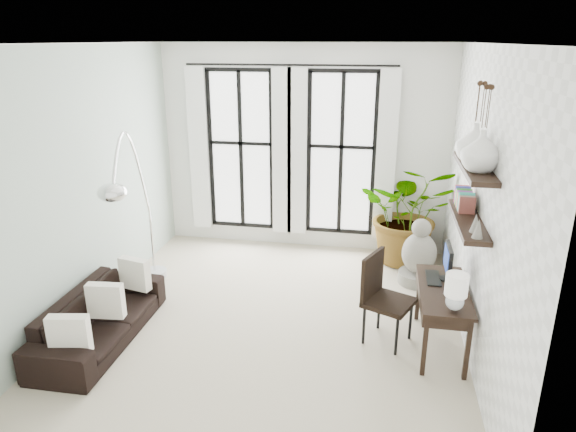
% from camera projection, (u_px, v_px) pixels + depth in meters
% --- Properties ---
extents(floor, '(5.00, 5.00, 0.00)m').
position_uv_depth(floor, '(270.00, 321.00, 6.23)').
color(floor, '#BEB297').
rests_on(floor, ground).
extents(ceiling, '(5.00, 5.00, 0.00)m').
position_uv_depth(ceiling, '(267.00, 43.00, 5.19)').
color(ceiling, white).
rests_on(ceiling, wall_back).
extents(wall_left, '(0.00, 5.00, 5.00)m').
position_uv_depth(wall_left, '(84.00, 185.00, 6.10)').
color(wall_left, '#A4B7A9').
rests_on(wall_left, floor).
extents(wall_right, '(0.00, 5.00, 5.00)m').
position_uv_depth(wall_right, '(480.00, 206.00, 5.32)').
color(wall_right, white).
rests_on(wall_right, floor).
extents(wall_back, '(4.50, 0.00, 4.50)m').
position_uv_depth(wall_back, '(303.00, 150.00, 8.03)').
color(wall_back, white).
rests_on(wall_back, floor).
extents(windows, '(3.26, 0.13, 2.65)m').
position_uv_depth(windows, '(290.00, 153.00, 8.02)').
color(windows, white).
rests_on(windows, wall_back).
extents(wall_shelves, '(0.25, 1.30, 0.60)m').
position_uv_depth(wall_shelves, '(470.00, 198.00, 5.15)').
color(wall_shelves, black).
rests_on(wall_shelves, wall_right).
extents(sofa, '(0.76, 1.92, 0.56)m').
position_uv_depth(sofa, '(100.00, 317.00, 5.76)').
color(sofa, black).
rests_on(sofa, floor).
extents(throw_pillows, '(0.40, 1.52, 0.40)m').
position_uv_depth(throw_pillows, '(106.00, 301.00, 5.67)').
color(throw_pillows, white).
rests_on(throw_pillows, sofa).
extents(plant, '(1.45, 1.27, 1.56)m').
position_uv_depth(plant, '(409.00, 213.00, 7.65)').
color(plant, '#2D7228').
rests_on(plant, floor).
extents(desk, '(0.51, 1.21, 1.11)m').
position_uv_depth(desk, '(444.00, 294.00, 5.43)').
color(desk, black).
rests_on(desk, floor).
extents(desk_chair, '(0.64, 0.64, 1.03)m').
position_uv_depth(desk_chair, '(382.00, 292.00, 5.68)').
color(desk_chair, black).
rests_on(desk_chair, floor).
extents(arc_lamp, '(0.72, 1.91, 2.26)m').
position_uv_depth(arc_lamp, '(130.00, 172.00, 6.04)').
color(arc_lamp, silver).
rests_on(arc_lamp, floor).
extents(buddha, '(0.53, 0.53, 0.95)m').
position_uv_depth(buddha, '(419.00, 256.00, 7.08)').
color(buddha, gray).
rests_on(buddha, floor).
extents(vase_a, '(0.37, 0.37, 0.38)m').
position_uv_depth(vase_a, '(481.00, 151.00, 4.71)').
color(vase_a, white).
rests_on(vase_a, shelf_upper).
extents(vase_b, '(0.37, 0.37, 0.38)m').
position_uv_depth(vase_b, '(475.00, 143.00, 5.08)').
color(vase_b, white).
rests_on(vase_b, shelf_upper).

